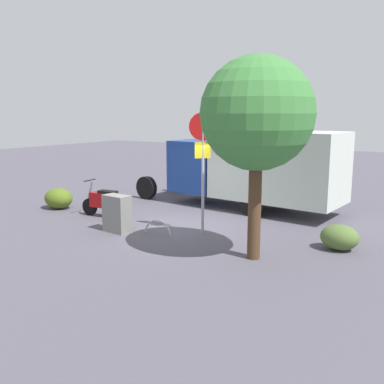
{
  "coord_description": "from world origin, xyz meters",
  "views": [
    {
      "loc": [
        -7.23,
        10.52,
        3.37
      ],
      "look_at": [
        -0.33,
        -0.16,
        1.04
      ],
      "focal_mm": 40.47,
      "sensor_mm": 36.0,
      "label": 1
    }
  ],
  "objects_px": {
    "motorcycle": "(105,202)",
    "street_tree": "(257,115)",
    "stop_sign": "(203,154)",
    "utility_cabinet": "(117,214)",
    "box_truck_near": "(252,165)",
    "bike_rack_hoop": "(158,234)"
  },
  "relations": [
    {
      "from": "street_tree",
      "to": "bike_rack_hoop",
      "type": "relative_size",
      "value": 5.45
    },
    {
      "from": "motorcycle",
      "to": "bike_rack_hoop",
      "type": "bearing_deg",
      "value": 159.8
    },
    {
      "from": "motorcycle",
      "to": "street_tree",
      "type": "bearing_deg",
      "value": 163.81
    },
    {
      "from": "utility_cabinet",
      "to": "bike_rack_hoop",
      "type": "distance_m",
      "value": 1.33
    },
    {
      "from": "bike_rack_hoop",
      "to": "utility_cabinet",
      "type": "bearing_deg",
      "value": 19.79
    },
    {
      "from": "stop_sign",
      "to": "utility_cabinet",
      "type": "xyz_separation_m",
      "value": [
        2.16,
        1.16,
        -1.72
      ]
    },
    {
      "from": "street_tree",
      "to": "stop_sign",
      "type": "bearing_deg",
      "value": -28.61
    },
    {
      "from": "motorcycle",
      "to": "box_truck_near",
      "type": "bearing_deg",
      "value": -138.15
    },
    {
      "from": "box_truck_near",
      "to": "utility_cabinet",
      "type": "distance_m",
      "value": 5.34
    },
    {
      "from": "box_truck_near",
      "to": "bike_rack_hoop",
      "type": "distance_m",
      "value": 4.79
    },
    {
      "from": "stop_sign",
      "to": "bike_rack_hoop",
      "type": "relative_size",
      "value": 3.98
    },
    {
      "from": "motorcycle",
      "to": "stop_sign",
      "type": "height_order",
      "value": "stop_sign"
    },
    {
      "from": "box_truck_near",
      "to": "motorcycle",
      "type": "bearing_deg",
      "value": 51.6
    },
    {
      "from": "stop_sign",
      "to": "bike_rack_hoop",
      "type": "distance_m",
      "value": 2.59
    },
    {
      "from": "utility_cabinet",
      "to": "motorcycle",
      "type": "bearing_deg",
      "value": -35.99
    },
    {
      "from": "utility_cabinet",
      "to": "stop_sign",
      "type": "bearing_deg",
      "value": -151.66
    },
    {
      "from": "box_truck_near",
      "to": "motorcycle",
      "type": "relative_size",
      "value": 4.38
    },
    {
      "from": "box_truck_near",
      "to": "motorcycle",
      "type": "height_order",
      "value": "box_truck_near"
    },
    {
      "from": "stop_sign",
      "to": "utility_cabinet",
      "type": "height_order",
      "value": "stop_sign"
    },
    {
      "from": "box_truck_near",
      "to": "street_tree",
      "type": "height_order",
      "value": "street_tree"
    },
    {
      "from": "motorcycle",
      "to": "street_tree",
      "type": "relative_size",
      "value": 0.39
    },
    {
      "from": "box_truck_near",
      "to": "utility_cabinet",
      "type": "bearing_deg",
      "value": 72.79
    }
  ]
}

